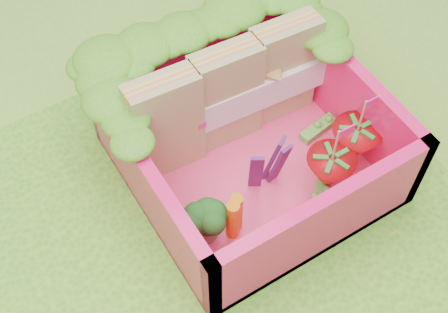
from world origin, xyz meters
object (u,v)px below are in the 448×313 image
Objects in this scene: strawberry_left at (329,173)px; strawberry_right at (354,144)px; sandwich_stack at (227,96)px; broccoli at (205,217)px; bento_box at (251,140)px.

strawberry_right is (0.23, 0.08, 0.00)m from strawberry_left.
sandwich_stack is 0.68m from strawberry_left.
bento_box is at bearing 30.30° from broccoli.
sandwich_stack is at bearing 114.01° from strawberry_left.
strawberry_left is (0.27, -0.60, -0.19)m from sandwich_stack.
sandwich_stack is at bearing 133.31° from strawberry_right.
broccoli is (-0.44, -0.51, -0.15)m from sandwich_stack.
bento_box is 1.07× the size of sandwich_stack.
bento_box is 0.57m from strawberry_right.
bento_box is 0.45m from strawberry_left.
sandwich_stack is 0.69m from broccoli.
broccoli is at bearing 179.17° from strawberry_right.
broccoli is 0.72m from strawberry_left.
bento_box is at bearing 128.30° from strawberry_left.
bento_box is 4.26× the size of broccoli.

